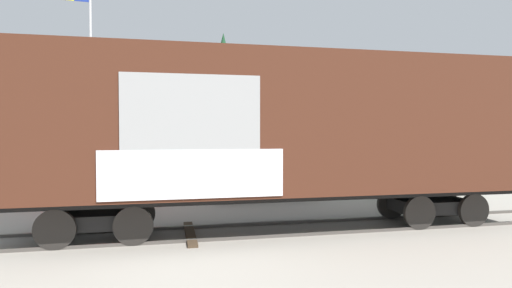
{
  "coord_description": "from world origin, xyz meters",
  "views": [
    {
      "loc": [
        -3.16,
        -10.82,
        2.66
      ],
      "look_at": [
        -1.09,
        1.97,
        2.27
      ],
      "focal_mm": 28.97,
      "sensor_mm": 36.0,
      "label": 1
    }
  ],
  "objects_px": {
    "parked_car_red": "(96,179)",
    "parked_car_green": "(409,175)",
    "flagpole": "(86,60)",
    "freight_car": "(280,127)",
    "parked_car_black": "(260,177)"
  },
  "relations": [
    {
      "from": "freight_car",
      "to": "parked_car_black",
      "type": "distance_m",
      "value": 5.74
    },
    {
      "from": "flagpole",
      "to": "parked_car_green",
      "type": "bearing_deg",
      "value": -20.88
    },
    {
      "from": "parked_car_red",
      "to": "parked_car_black",
      "type": "bearing_deg",
      "value": -0.03
    },
    {
      "from": "freight_car",
      "to": "parked_car_black",
      "type": "relative_size",
      "value": 3.11
    },
    {
      "from": "flagpole",
      "to": "parked_car_red",
      "type": "relative_size",
      "value": 2.11
    },
    {
      "from": "parked_car_black",
      "to": "parked_car_green",
      "type": "bearing_deg",
      "value": -0.15
    },
    {
      "from": "freight_car",
      "to": "parked_car_green",
      "type": "bearing_deg",
      "value": 38.2
    },
    {
      "from": "parked_car_red",
      "to": "parked_car_green",
      "type": "distance_m",
      "value": 12.69
    },
    {
      "from": "parked_car_green",
      "to": "parked_car_black",
      "type": "bearing_deg",
      "value": 179.85
    },
    {
      "from": "parked_car_black",
      "to": "parked_car_green",
      "type": "distance_m",
      "value": 6.41
    },
    {
      "from": "parked_car_red",
      "to": "freight_car",
      "type": "bearing_deg",
      "value": -42.54
    },
    {
      "from": "parked_car_red",
      "to": "parked_car_green",
      "type": "bearing_deg",
      "value": -0.09
    },
    {
      "from": "freight_car",
      "to": "flagpole",
      "type": "height_order",
      "value": "flagpole"
    },
    {
      "from": "flagpole",
      "to": "parked_car_red",
      "type": "height_order",
      "value": "flagpole"
    },
    {
      "from": "freight_car",
      "to": "parked_car_green",
      "type": "height_order",
      "value": "freight_car"
    }
  ]
}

